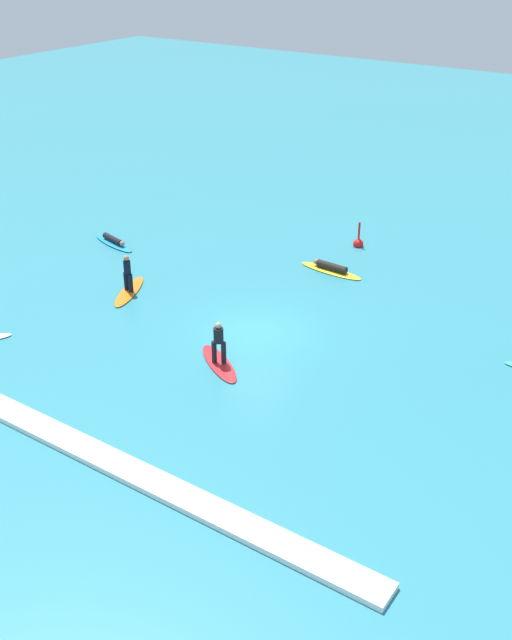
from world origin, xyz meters
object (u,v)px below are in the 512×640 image
at_px(surfer_on_red_board, 219,354).
at_px(marker_buoy, 358,243).
at_px(surfer_on_yellow_board, 331,269).
at_px(surfer_on_orange_board, 129,285).
at_px(surfer_on_blue_board, 114,242).

distance_m(surfer_on_red_board, marker_buoy, 12.69).
relative_size(surfer_on_yellow_board, surfer_on_orange_board, 1.03).
relative_size(surfer_on_red_board, surfer_on_blue_board, 0.91).
bearing_deg(surfer_on_blue_board, surfer_on_red_board, -15.23).
distance_m(surfer_on_red_board, surfer_on_blue_board, 12.62).
xyz_separation_m(surfer_on_blue_board, marker_buoy, (10.04, 6.49, 0.04)).
bearing_deg(marker_buoy, surfer_on_yellow_board, -84.09).
bearing_deg(surfer_on_red_board, surfer_on_blue_board, 3.82).
relative_size(surfer_on_yellow_board, marker_buoy, 2.32).
distance_m(surfer_on_red_board, surfer_on_yellow_board, 9.32).
xyz_separation_m(surfer_on_orange_board, marker_buoy, (5.72, 10.08, -0.19)).
height_order(surfer_on_yellow_board, surfer_on_blue_board, surfer_on_yellow_board).
bearing_deg(surfer_on_orange_board, marker_buoy, 127.22).
xyz_separation_m(surfer_on_red_board, surfer_on_yellow_board, (-0.63, 9.29, -0.27)).
relative_size(surfer_on_red_board, marker_buoy, 2.04).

